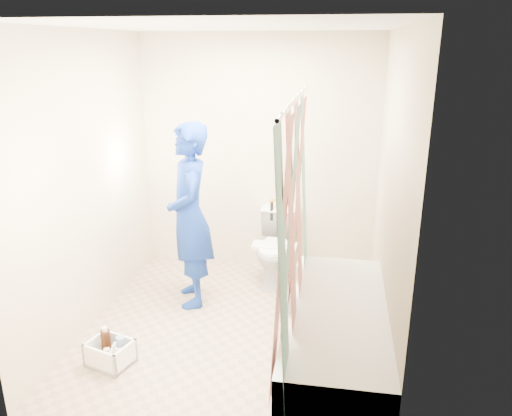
% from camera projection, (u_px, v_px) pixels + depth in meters
% --- Properties ---
extents(floor, '(2.60, 2.60, 0.00)m').
position_uv_depth(floor, '(234.00, 327.00, 4.22)').
color(floor, tan).
rests_on(floor, ground).
extents(ceiling, '(2.40, 2.60, 0.02)m').
position_uv_depth(ceiling, '(229.00, 26.00, 3.47)').
color(ceiling, white).
rests_on(ceiling, wall_back).
extents(wall_back, '(2.40, 0.02, 2.40)m').
position_uv_depth(wall_back, '(259.00, 156.00, 5.06)').
color(wall_back, '#BEAE92').
rests_on(wall_back, ground).
extents(wall_front, '(2.40, 0.02, 2.40)m').
position_uv_depth(wall_front, '(179.00, 259.00, 2.63)').
color(wall_front, '#BEAE92').
rests_on(wall_front, ground).
extents(wall_left, '(0.02, 2.60, 2.40)m').
position_uv_depth(wall_left, '(87.00, 184.00, 4.04)').
color(wall_left, '#BEAE92').
rests_on(wall_left, ground).
extents(wall_right, '(0.02, 2.60, 2.40)m').
position_uv_depth(wall_right, '(391.00, 199.00, 3.66)').
color(wall_right, '#BEAE92').
rests_on(wall_right, ground).
extents(bathtub, '(0.70, 1.75, 0.50)m').
position_uv_depth(bathtub, '(336.00, 337.00, 3.61)').
color(bathtub, white).
rests_on(bathtub, ground).
extents(curtain_rod, '(0.02, 1.90, 0.02)m').
position_uv_depth(curtain_rod, '(296.00, 99.00, 3.13)').
color(curtain_rod, silver).
rests_on(curtain_rod, wall_back).
extents(shower_curtain, '(0.06, 1.75, 1.80)m').
position_uv_depth(shower_curtain, '(293.00, 237.00, 3.42)').
color(shower_curtain, silver).
rests_on(shower_curtain, curtain_rod).
extents(toilet, '(0.40, 0.69, 0.70)m').
position_uv_depth(toilet, '(276.00, 247.00, 4.98)').
color(toilet, white).
rests_on(toilet, ground).
extents(tank_lid, '(0.43, 0.19, 0.03)m').
position_uv_depth(tank_lid, '(275.00, 246.00, 4.85)').
color(tank_lid, white).
rests_on(tank_lid, toilet).
extents(tank_internals, '(0.17, 0.06, 0.23)m').
position_uv_depth(tank_internals, '(275.00, 209.00, 5.05)').
color(tank_internals, black).
rests_on(tank_internals, toilet).
extents(plumber, '(0.60, 0.71, 1.66)m').
position_uv_depth(plumber, '(190.00, 216.00, 4.42)').
color(plumber, '#0F349B').
rests_on(plumber, ground).
extents(cleaning_caddy, '(0.37, 0.33, 0.24)m').
position_uv_depth(cleaning_caddy, '(111.00, 354.00, 3.71)').
color(cleaning_caddy, white).
rests_on(cleaning_caddy, ground).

